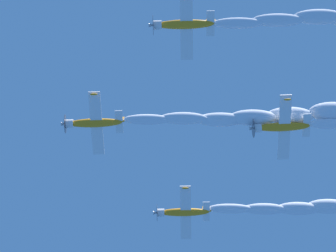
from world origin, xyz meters
name	(u,v)px	position (x,y,z in m)	size (l,w,h in m)	color
airplane_lead	(93,123)	(5.64, -4.29, 73.37)	(6.84, 7.19, 2.42)	orange
airplane_left_wingman	(182,24)	(4.78, 11.50, 74.21)	(6.85, 7.19, 2.33)	orange
airplane_right_wingman	(182,212)	(-11.05, -8.62, 74.12)	(6.85, 7.19, 2.33)	orange
airplane_slot_tail	(281,127)	(-11.79, 8.84, 72.91)	(6.84, 7.16, 2.69)	orange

